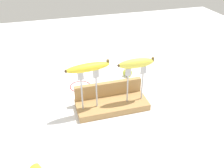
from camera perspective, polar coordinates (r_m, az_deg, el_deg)
ground_plane at (r=1.18m, az=0.00°, el=-5.44°), size 3.00×3.00×0.00m
wooden_board at (r=1.17m, az=0.00°, el=-4.82°), size 0.34×0.15×0.03m
board_backstop at (r=1.19m, az=-0.83°, el=-1.12°), size 0.33×0.02×0.07m
fork_stand_left at (r=1.07m, az=-5.35°, el=-0.58°), size 0.09×0.01×0.19m
fork_stand_right at (r=1.13m, az=5.40°, el=0.69°), size 0.10×0.01×0.17m
banana_raised_left at (r=1.02m, az=-5.61°, el=3.84°), size 0.19×0.06×0.04m
banana_raised_right at (r=1.08m, az=5.63°, el=4.80°), size 0.17×0.04×0.04m
fork_fallen_near at (r=1.51m, az=8.51°, el=3.22°), size 0.16×0.06×0.01m
banana_chunk_near at (r=1.43m, az=3.56°, el=2.57°), size 0.05×0.05×0.04m
wire_coil at (r=1.35m, az=-7.33°, el=-0.48°), size 0.11×0.11×0.00m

